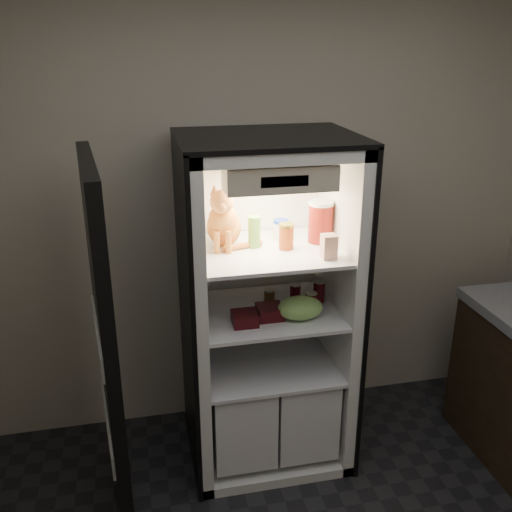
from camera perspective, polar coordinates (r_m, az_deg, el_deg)
The scene contains 16 objects.
room_shell at distance 1.68m, azimuth 11.90°, elevation -4.12°, with size 3.60×3.60×3.60m.
refrigerator at distance 3.23m, azimuth 0.93°, elevation -7.23°, with size 0.90×0.72×1.88m.
fridge_door at distance 2.83m, azimuth -14.65°, elevation -9.50°, with size 0.15×0.87×1.85m.
tabby_cat at distance 2.96m, azimuth -3.27°, elevation 3.42°, with size 0.30×0.36×0.36m.
parmesan_shaker at distance 2.97m, azimuth -0.18°, elevation 2.43°, with size 0.06×0.06×0.17m.
mayo_tub at distance 3.09m, azimuth 2.50°, elevation 2.63°, with size 0.08×0.08×0.11m.
salsa_jar at distance 2.95m, azimuth 3.05°, elevation 1.98°, with size 0.08×0.08×0.14m.
pepper_jar at distance 3.06m, azimuth 6.47°, elevation 3.42°, with size 0.13×0.13×0.22m.
cream_carton at distance 2.85m, azimuth 7.30°, elevation 0.94°, with size 0.07×0.07×0.12m, color white.
soda_can_a at distance 3.16m, azimuth 3.94°, elevation -3.77°, with size 0.06×0.06×0.11m.
soda_can_b at distance 3.19m, azimuth 6.32°, elevation -3.53°, with size 0.07×0.07×0.12m.
soda_can_c at distance 3.05m, azimuth 5.51°, elevation -4.71°, with size 0.07×0.07×0.12m.
condiment_jar at distance 3.16m, azimuth 1.36°, elevation -4.03°, with size 0.06×0.06×0.08m.
grape_bag at distance 3.00m, azimuth 4.44°, elevation -5.19°, with size 0.24×0.17×0.12m, color #8CC65C.
berry_box_left at distance 2.94m, azimuth -1.14°, elevation -6.26°, with size 0.13×0.13×0.06m, color #450B10.
berry_box_right at distance 3.00m, azimuth 1.38°, elevation -5.62°, with size 0.13×0.13×0.07m, color #450B10.
Camera 1 is at (-0.66, -1.38, 2.32)m, focal length 40.00 mm.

